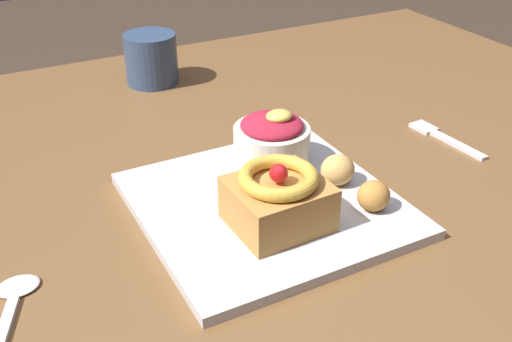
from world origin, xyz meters
name	(u,v)px	position (x,y,z in m)	size (l,w,h in m)	color
dining_table	(230,229)	(0.00, 0.00, 0.64)	(1.37, 0.95, 0.73)	brown
front_plate	(264,205)	(0.00, -0.10, 0.74)	(0.28, 0.28, 0.01)	silver
cake_slice	(278,198)	(-0.01, -0.14, 0.77)	(0.10, 0.09, 0.07)	#B77F3D
berry_ramekin	(272,142)	(0.04, -0.03, 0.77)	(0.09, 0.09, 0.07)	silver
fritter_front	(374,196)	(0.09, -0.17, 0.76)	(0.04, 0.03, 0.03)	#BC7F38
fritter_middle	(338,170)	(0.09, -0.11, 0.76)	(0.04, 0.04, 0.04)	tan
fork	(442,137)	(0.30, -0.06, 0.73)	(0.03, 0.13, 0.00)	silver
spoon	(12,306)	(-0.28, -0.13, 0.73)	(0.06, 0.12, 0.00)	silver
coffee_mug	(151,59)	(0.01, 0.32, 0.77)	(0.09, 0.09, 0.08)	#334766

